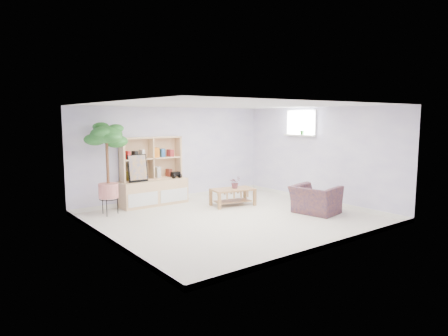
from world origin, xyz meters
TOP-DOWN VIEW (x-y plane):
  - floor at (0.00, 0.00)m, footprint 5.50×5.00m
  - ceiling at (0.00, 0.00)m, footprint 5.50×5.00m
  - walls at (0.00, 0.00)m, footprint 5.51×5.01m
  - baseboard at (0.00, 0.00)m, footprint 5.50×5.00m
  - window at (2.73, 0.60)m, footprint 0.10×0.98m
  - window_sill at (2.67, 0.60)m, footprint 0.14×1.00m
  - storage_unit at (-0.72, 2.24)m, footprint 1.67×0.56m
  - poster at (-1.17, 2.16)m, footprint 0.48×0.13m
  - toy_truck at (-0.15, 2.18)m, footprint 0.33×0.23m
  - coffee_table at (0.77, 1.00)m, footprint 1.11×0.74m
  - table_plant at (0.85, 1.02)m, footprint 0.29×0.26m
  - floor_tree at (-1.99, 1.94)m, footprint 0.83×0.83m
  - armchair at (1.76, -0.74)m, footprint 1.01×1.11m
  - sill_plant at (2.67, 0.51)m, footprint 0.14×0.12m

SIDE VIEW (x-z plane):
  - floor at x=0.00m, z-range -0.01..0.01m
  - baseboard at x=0.00m, z-range 0.00..0.10m
  - coffee_table at x=0.77m, z-range 0.00..0.42m
  - armchair at x=1.76m, z-range 0.00..0.71m
  - table_plant at x=0.85m, z-range 0.42..0.72m
  - toy_truck at x=-0.15m, z-range 0.63..0.80m
  - storage_unit at x=-0.72m, z-range 0.00..1.67m
  - poster at x=-1.17m, z-range 0.63..1.28m
  - floor_tree at x=-1.99m, z-range 0.00..2.05m
  - walls at x=0.00m, z-range 0.00..2.40m
  - window_sill at x=2.67m, z-range 1.66..1.70m
  - sill_plant at x=2.67m, z-range 1.70..1.94m
  - window at x=2.73m, z-range 1.66..2.34m
  - ceiling at x=0.00m, z-range 2.40..2.40m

